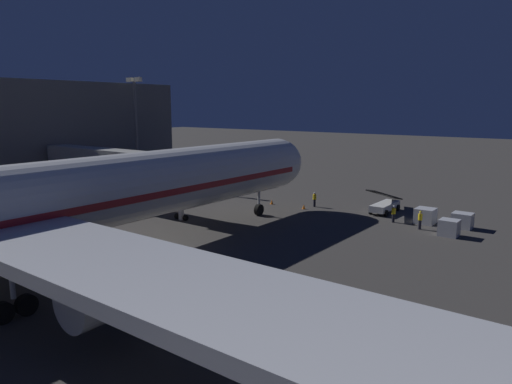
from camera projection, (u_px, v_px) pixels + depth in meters
The scene contains 12 objects.
ground_plane at pixel (150, 249), 38.38m from camera, with size 320.00×320.00×0.00m, color #383533.
jet_bridge at pixel (128, 163), 51.97m from camera, with size 25.07×3.40×6.80m.
apron_floodlight_mast at pixel (136, 123), 67.34m from camera, with size 2.90×0.50×15.35m.
belt_loader at pixel (385, 205), 51.24m from camera, with size 1.96×8.47×3.11m.
baggage_container_near_belt at pixel (449, 228), 42.03m from camera, with size 1.63×1.51×1.49m, color #B7BABF.
baggage_container_mid_row at pixel (425, 216), 46.57m from camera, with size 1.81×1.84×1.51m, color #B7BABF.
baggage_container_far_row at pixel (462, 221), 44.73m from camera, with size 1.80×1.57×1.47m, color #B7BABF.
ground_crew_by_belt_loader at pixel (394, 213), 46.87m from camera, with size 0.40×0.40×1.73m.
ground_crew_under_port_wing at pixel (315, 199), 54.14m from camera, with size 0.40×0.40×1.71m.
ground_crew_walking_aft at pixel (420, 219), 44.22m from camera, with size 0.40×0.40×1.77m.
traffic_cone_nose_port at pixel (304, 207), 53.05m from camera, with size 0.36×0.36×0.55m, color orange.
traffic_cone_nose_starboard at pixel (272, 202), 55.65m from camera, with size 0.36×0.36×0.55m, color orange.
Camera 1 is at (-29.13, 24.29, 11.44)m, focal length 33.16 mm.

